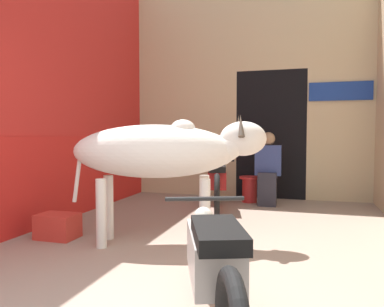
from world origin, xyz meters
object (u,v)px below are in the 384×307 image
(shopkeeper_seated, at_px, (268,167))
(plastic_stool, at_px, (250,188))
(motorcycle_near, at_px, (213,263))
(cow, at_px, (164,153))
(crate, at_px, (58,226))
(motorcycle_far, at_px, (217,182))

(shopkeeper_seated, xyz_separation_m, plastic_stool, (-0.33, 0.18, -0.41))
(plastic_stool, bearing_deg, motorcycle_near, -85.12)
(cow, bearing_deg, shopkeeper_seated, 70.89)
(cow, height_order, motorcycle_near, cow)
(cow, distance_m, shopkeeper_seated, 2.72)
(cow, bearing_deg, motorcycle_near, -60.18)
(motorcycle_near, bearing_deg, cow, 119.82)
(motorcycle_near, height_order, plastic_stool, motorcycle_near)
(shopkeeper_seated, distance_m, crate, 3.48)
(motorcycle_near, relative_size, motorcycle_far, 0.97)
(shopkeeper_seated, bearing_deg, motorcycle_near, -89.40)
(cow, distance_m, motorcycle_far, 2.12)
(motorcycle_near, bearing_deg, shopkeeper_seated, 90.60)
(cow, distance_m, plastic_stool, 2.88)
(cow, bearing_deg, crate, -172.21)
(cow, relative_size, motorcycle_far, 1.14)
(plastic_stool, bearing_deg, crate, -121.78)
(shopkeeper_seated, height_order, crate, shopkeeper_seated)
(motorcycle_near, bearing_deg, motorcycle_far, 102.30)
(motorcycle_near, height_order, shopkeeper_seated, shopkeeper_seated)
(shopkeeper_seated, bearing_deg, plastic_stool, 151.36)
(cow, xyz_separation_m, motorcycle_far, (0.13, 2.04, -0.57))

